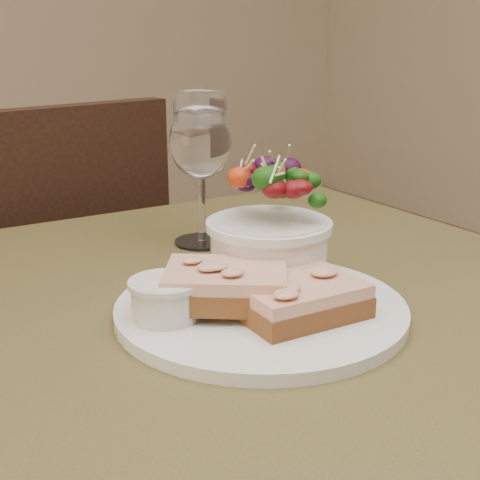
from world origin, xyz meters
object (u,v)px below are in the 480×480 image
chair_far (29,418)px  dinner_plate (261,309)px  sandwich_back (226,285)px  salad_bowl (269,222)px  sandwich_front (299,299)px  wine_glass (201,147)px  ramekin (165,297)px  cafe_table (239,398)px

chair_far → dinner_plate: chair_far is taller
sandwich_back → salad_bowl: salad_bowl is taller
dinner_plate → sandwich_front: sandwich_front is taller
salad_bowl → wine_glass: bearing=85.5°
sandwich_front → ramekin: 0.12m
chair_far → dinner_plate: bearing=85.0°
ramekin → sandwich_front: bearing=-28.2°
cafe_table → ramekin: bearing=-172.4°
sandwich_back → cafe_table: bearing=73.2°
sandwich_front → ramekin: bearing=153.5°
sandwich_front → wine_glass: (0.04, 0.27, 0.10)m
dinner_plate → ramekin: bearing=169.6°
chair_far → wine_glass: (0.14, -0.46, 0.58)m
sandwich_front → sandwich_back: sandwich_back is taller
chair_far → ramekin: chair_far is taller
salad_bowl → chair_far: bearing=101.3°
wine_glass → salad_bowl: bearing=-94.5°
sandwich_front → sandwich_back: size_ratio=0.81×
ramekin → chair_far: bearing=89.1°
dinner_plate → sandwich_back: bearing=170.8°
chair_far → sandwich_front: bearing=85.8°
cafe_table → ramekin: (-0.08, -0.01, 0.13)m
sandwich_front → dinner_plate: bearing=112.3°
sandwich_front → wine_glass: wine_glass is taller
chair_far → dinner_plate: size_ratio=3.27×
sandwich_back → salad_bowl: (0.08, 0.05, 0.04)m
cafe_table → dinner_plate: 0.11m
salad_bowl → ramekin: bearing=-163.8°
cafe_table → ramekin: size_ratio=13.15×
sandwich_front → salad_bowl: salad_bowl is taller
cafe_table → sandwich_front: bearing=-71.4°
salad_bowl → sandwich_back: bearing=-148.1°
sandwich_front → chair_far: bearing=99.2°
cafe_table → sandwich_front: (0.02, -0.07, 0.13)m
chair_far → salad_bowl: 0.83m
chair_far → sandwich_back: bearing=82.1°
cafe_table → chair_far: 0.75m
dinner_plate → wine_glass: size_ratio=1.57×
wine_glass → sandwich_back: bearing=-113.2°
sandwich_back → wine_glass: bearing=101.0°
chair_far → sandwich_back: chair_far is taller
sandwich_back → ramekin: sandwich_back is taller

